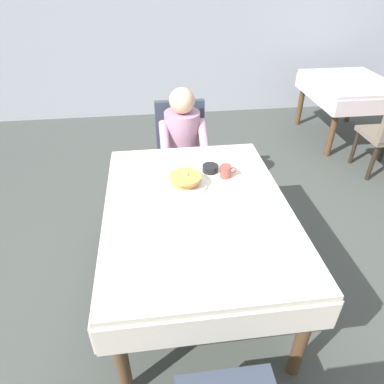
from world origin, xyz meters
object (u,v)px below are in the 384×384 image
at_px(dining_table_main, 197,216).
at_px(bowl_butter, 210,168).
at_px(chair_diner, 181,147).
at_px(background_table_far, 349,90).
at_px(diner_person, 183,141).
at_px(knife_right_of_plate, 215,185).
at_px(fork_left_of_plate, 157,189).
at_px(cup_coffee, 226,171).
at_px(spoon_near_edge, 190,214).
at_px(plate_breakfast, 186,184).
at_px(breakfast_stack, 185,179).

bearing_deg(dining_table_main, bowl_butter, 68.75).
relative_size(chair_diner, background_table_far, 0.83).
bearing_deg(background_table_far, dining_table_main, -134.43).
relative_size(diner_person, knife_right_of_plate, 5.60).
bearing_deg(fork_left_of_plate, background_table_far, -46.04).
xyz_separation_m(cup_coffee, bowl_butter, (-0.09, 0.08, -0.02)).
height_order(chair_diner, spoon_near_edge, chair_diner).
bearing_deg(diner_person, spoon_near_edge, 86.31).
bearing_deg(dining_table_main, cup_coffee, 50.72).
height_order(chair_diner, plate_breakfast, chair_diner).
height_order(diner_person, plate_breakfast, diner_person).
relative_size(dining_table_main, knife_right_of_plate, 7.62).
relative_size(plate_breakfast, breakfast_stack, 1.32).
distance_m(dining_table_main, diner_person, 1.01).
relative_size(breakfast_stack, knife_right_of_plate, 1.06).
relative_size(dining_table_main, background_table_far, 1.36).
height_order(diner_person, cup_coffee, diner_person).
bearing_deg(diner_person, dining_table_main, 88.84).
relative_size(dining_table_main, chair_diner, 1.64).
bearing_deg(chair_diner, plate_breakfast, 86.13).
relative_size(cup_coffee, spoon_near_edge, 0.75).
height_order(dining_table_main, background_table_far, same).
relative_size(breakfast_stack, cup_coffee, 1.88).
bearing_deg(diner_person, breakfast_stack, 85.20).
bearing_deg(spoon_near_edge, diner_person, 82.41).
xyz_separation_m(dining_table_main, bowl_butter, (0.15, 0.37, 0.11)).
distance_m(bowl_butter, background_table_far, 2.76).
xyz_separation_m(chair_diner, plate_breakfast, (-0.06, -0.95, 0.22)).
height_order(diner_person, background_table_far, diner_person).
height_order(chair_diner, cup_coffee, chair_diner).
bearing_deg(breakfast_stack, plate_breakfast, -20.67).
relative_size(dining_table_main, fork_left_of_plate, 8.47).
xyz_separation_m(chair_diner, spoon_near_edge, (-0.07, -1.26, 0.21)).
bearing_deg(breakfast_stack, background_table_far, 42.03).
relative_size(cup_coffee, background_table_far, 0.10).
xyz_separation_m(chair_diner, breakfast_stack, (-0.07, -0.95, 0.26)).
distance_m(cup_coffee, knife_right_of_plate, 0.13).
bearing_deg(dining_table_main, chair_diner, 88.99).
xyz_separation_m(dining_table_main, knife_right_of_plate, (0.15, 0.20, 0.09)).
bearing_deg(fork_left_of_plate, dining_table_main, -126.25).
bearing_deg(breakfast_stack, diner_person, 85.20).
xyz_separation_m(plate_breakfast, knife_right_of_plate, (0.19, -0.02, -0.01)).
bearing_deg(knife_right_of_plate, bowl_butter, -1.07).
relative_size(dining_table_main, spoon_near_edge, 10.16).
relative_size(chair_diner, fork_left_of_plate, 5.17).
height_order(breakfast_stack, knife_right_of_plate, breakfast_stack).
distance_m(chair_diner, background_table_far, 2.41).
xyz_separation_m(fork_left_of_plate, knife_right_of_plate, (0.38, 0.00, 0.00)).
height_order(spoon_near_edge, background_table_far, spoon_near_edge).
xyz_separation_m(fork_left_of_plate, background_table_far, (2.42, 2.03, -0.12)).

